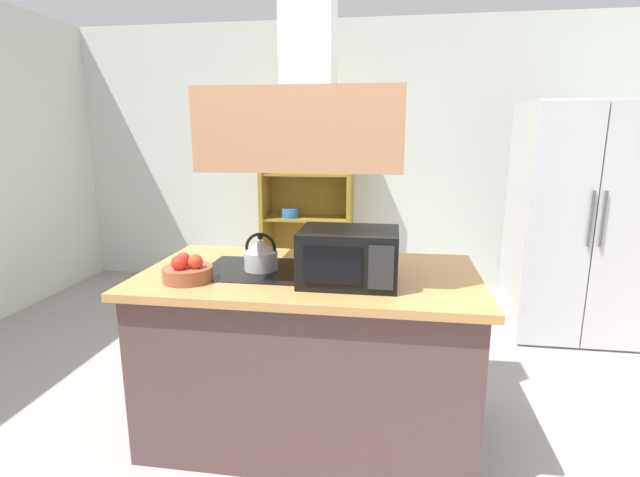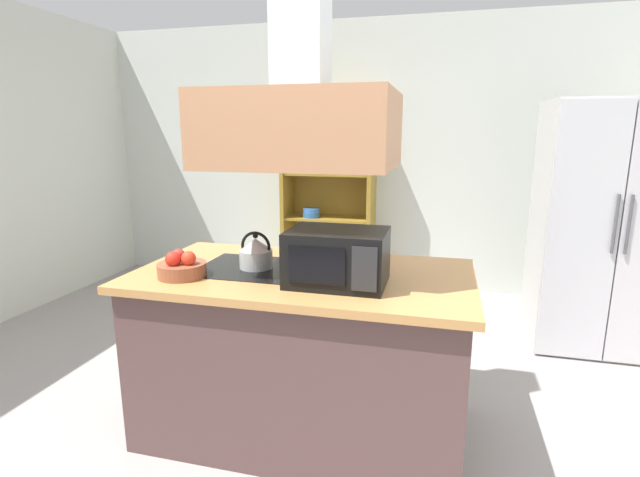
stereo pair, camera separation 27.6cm
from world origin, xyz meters
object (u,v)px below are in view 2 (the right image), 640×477
Objects in this scene: refrigerator at (602,227)px; dish_cabinet at (329,210)px; kettle at (256,253)px; fruit_bowl at (182,267)px; cutting_board at (353,260)px; microwave at (337,257)px.

refrigerator is 2.46m from dish_cabinet.
kettle is at bearing -85.44° from dish_cabinet.
fruit_bowl is (-0.30, -0.24, -0.03)m from kettle.
fruit_bowl is at bearing -92.13° from dish_cabinet.
cutting_board is (-1.62, -1.36, -0.01)m from refrigerator.
microwave is 1.92× the size of fruit_bowl.
fruit_bowl is at bearing -141.82° from kettle.
cutting_board is 0.92m from fruit_bowl.
microwave is at bearing -90.40° from cutting_board.
refrigerator is 1.00× the size of dish_cabinet.
dish_cabinet is 7.66× the size of fruit_bowl.
cutting_board is 0.74× the size of microwave.
refrigerator reaches higher than microwave.
dish_cabinet is at bearing 94.56° from kettle.
dish_cabinet is 2.35m from cutting_board.
microwave is (-0.00, -0.40, 0.12)m from cutting_board.
microwave is (-1.63, -1.76, 0.11)m from refrigerator.
dish_cabinet is 9.34× the size of kettle.
fruit_bowl is at bearing -142.34° from refrigerator.
kettle is at bearing 38.18° from fruit_bowl.
kettle reaches higher than fruit_bowl.
microwave is (0.67, -2.64, 0.21)m from dish_cabinet.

